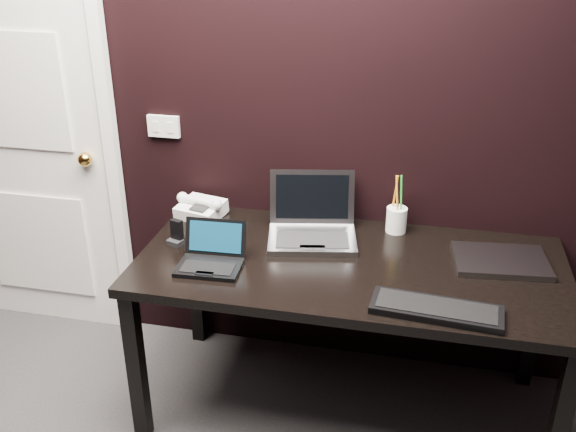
% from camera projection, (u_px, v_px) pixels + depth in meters
% --- Properties ---
extents(wall_back, '(4.00, 0.00, 4.00)m').
position_uv_depth(wall_back, '(298.00, 94.00, 2.73)').
color(wall_back, black).
rests_on(wall_back, ground).
extents(door, '(0.99, 0.10, 2.14)m').
position_uv_depth(door, '(22.00, 132.00, 3.08)').
color(door, white).
rests_on(door, ground).
extents(wall_switch, '(0.15, 0.02, 0.10)m').
position_uv_depth(wall_switch, '(164.00, 126.00, 2.91)').
color(wall_switch, silver).
rests_on(wall_switch, wall_back).
extents(desk, '(1.70, 0.80, 0.74)m').
position_uv_depth(desk, '(349.00, 279.00, 2.59)').
color(desk, black).
rests_on(desk, ground).
extents(netbook, '(0.26, 0.23, 0.16)m').
position_uv_depth(netbook, '(211.00, 258.00, 2.51)').
color(netbook, black).
rests_on(netbook, desk).
extents(silver_laptop, '(0.42, 0.40, 0.25)m').
position_uv_depth(silver_laptop, '(312.00, 227.00, 2.73)').
color(silver_laptop, '#9D9EA3').
rests_on(silver_laptop, desk).
extents(ext_keyboard, '(0.46, 0.19, 0.03)m').
position_uv_depth(ext_keyboard, '(436.00, 309.00, 2.22)').
color(ext_keyboard, black).
rests_on(ext_keyboard, desk).
extents(closed_laptop, '(0.39, 0.29, 0.02)m').
position_uv_depth(closed_laptop, '(501.00, 261.00, 2.54)').
color(closed_laptop, gray).
rests_on(closed_laptop, desk).
extents(desk_phone, '(0.24, 0.22, 0.12)m').
position_uv_depth(desk_phone, '(201.00, 208.00, 2.92)').
color(desk_phone, white).
rests_on(desk_phone, desk).
extents(mobile_phone, '(0.07, 0.07, 0.11)m').
position_uv_depth(mobile_phone, '(176.00, 235.00, 2.68)').
color(mobile_phone, black).
rests_on(mobile_phone, desk).
extents(pen_cup, '(0.10, 0.10, 0.26)m').
position_uv_depth(pen_cup, '(396.00, 219.00, 2.77)').
color(pen_cup, white).
rests_on(pen_cup, desk).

